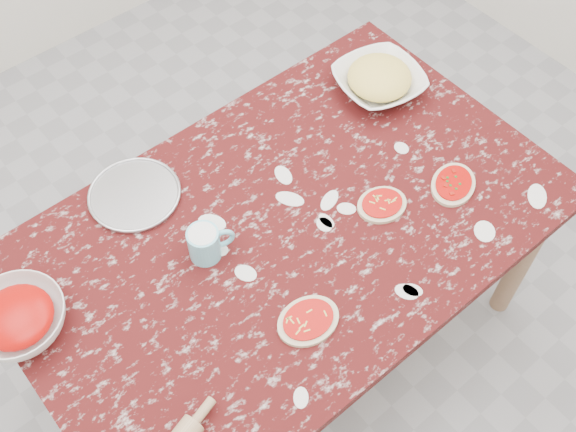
{
  "coord_description": "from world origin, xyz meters",
  "views": [
    {
      "loc": [
        -0.71,
        -0.85,
        2.41
      ],
      "look_at": [
        0.0,
        0.0,
        0.8
      ],
      "focal_mm": 43.04,
      "sensor_mm": 36.0,
      "label": 1
    }
  ],
  "objects_px": {
    "worktable": "(288,241)",
    "pizza_tray": "(135,195)",
    "cheese_bowl": "(379,82)",
    "flour_mug": "(206,243)",
    "sauce_bowl": "(18,320)"
  },
  "relations": [
    {
      "from": "worktable",
      "to": "flour_mug",
      "type": "distance_m",
      "value": 0.28
    },
    {
      "from": "flour_mug",
      "to": "sauce_bowl",
      "type": "bearing_deg",
      "value": 165.89
    },
    {
      "from": "worktable",
      "to": "pizza_tray",
      "type": "distance_m",
      "value": 0.48
    },
    {
      "from": "cheese_bowl",
      "to": "flour_mug",
      "type": "xyz_separation_m",
      "value": [
        -0.82,
        -0.16,
        0.02
      ]
    },
    {
      "from": "cheese_bowl",
      "to": "flour_mug",
      "type": "relative_size",
      "value": 2.15
    },
    {
      "from": "worktable",
      "to": "cheese_bowl",
      "type": "xyz_separation_m",
      "value": [
        0.58,
        0.23,
        0.12
      ]
    },
    {
      "from": "worktable",
      "to": "sauce_bowl",
      "type": "distance_m",
      "value": 0.78
    },
    {
      "from": "pizza_tray",
      "to": "cheese_bowl",
      "type": "height_order",
      "value": "cheese_bowl"
    },
    {
      "from": "sauce_bowl",
      "to": "pizza_tray",
      "type": "bearing_deg",
      "value": 20.82
    },
    {
      "from": "sauce_bowl",
      "to": "flour_mug",
      "type": "relative_size",
      "value": 1.95
    },
    {
      "from": "worktable",
      "to": "pizza_tray",
      "type": "height_order",
      "value": "pizza_tray"
    },
    {
      "from": "cheese_bowl",
      "to": "flour_mug",
      "type": "distance_m",
      "value": 0.83
    },
    {
      "from": "pizza_tray",
      "to": "sauce_bowl",
      "type": "height_order",
      "value": "sauce_bowl"
    },
    {
      "from": "cheese_bowl",
      "to": "worktable",
      "type": "bearing_deg",
      "value": -158.4
    },
    {
      "from": "pizza_tray",
      "to": "cheese_bowl",
      "type": "bearing_deg",
      "value": -9.38
    }
  ]
}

